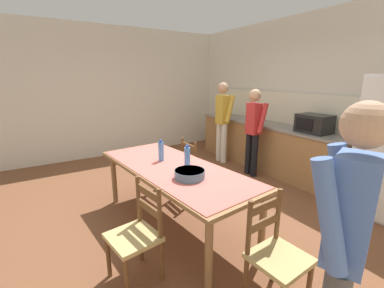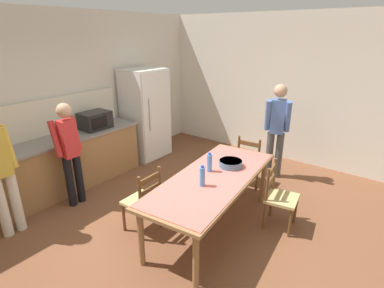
% 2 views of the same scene
% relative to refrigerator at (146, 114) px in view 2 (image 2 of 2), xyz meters
% --- Properties ---
extents(ground_plane, '(8.32, 8.32, 0.00)m').
position_rel_refrigerator_xyz_m(ground_plane, '(-1.55, -2.19, -0.92)').
color(ground_plane, brown).
extents(wall_back, '(6.52, 0.12, 2.90)m').
position_rel_refrigerator_xyz_m(wall_back, '(-1.55, 0.47, 0.53)').
color(wall_back, silver).
rests_on(wall_back, ground).
extents(wall_right, '(0.12, 5.20, 2.90)m').
position_rel_refrigerator_xyz_m(wall_right, '(1.71, -2.19, 0.53)').
color(wall_right, silver).
rests_on(wall_right, ground).
extents(kitchen_counter, '(3.43, 0.66, 0.91)m').
position_rel_refrigerator_xyz_m(kitchen_counter, '(-2.22, 0.04, -0.46)').
color(kitchen_counter, '#9E7042').
rests_on(kitchen_counter, ground).
extents(counter_splashback, '(3.39, 0.03, 0.60)m').
position_rel_refrigerator_xyz_m(counter_splashback, '(-2.22, 0.35, 0.29)').
color(counter_splashback, '#EFE8CB').
rests_on(counter_splashback, kitchen_counter).
extents(refrigerator, '(0.81, 0.73, 1.84)m').
position_rel_refrigerator_xyz_m(refrigerator, '(0.00, 0.00, 0.00)').
color(refrigerator, white).
rests_on(refrigerator, ground).
extents(microwave, '(0.50, 0.39, 0.30)m').
position_rel_refrigerator_xyz_m(microwave, '(-1.21, 0.02, 0.14)').
color(microwave, black).
rests_on(microwave, kitchen_counter).
extents(dining_table, '(2.36, 1.15, 0.78)m').
position_rel_refrigerator_xyz_m(dining_table, '(-1.29, -2.54, -0.22)').
color(dining_table, olive).
rests_on(dining_table, ground).
extents(bottle_near_centre, '(0.07, 0.07, 0.27)m').
position_rel_refrigerator_xyz_m(bottle_near_centre, '(-1.57, -2.57, -0.02)').
color(bottle_near_centre, '#4C8ED6').
rests_on(bottle_near_centre, dining_table).
extents(bottle_off_centre, '(0.07, 0.07, 0.27)m').
position_rel_refrigerator_xyz_m(bottle_off_centre, '(-1.19, -2.41, -0.02)').
color(bottle_off_centre, '#4C8ED6').
rests_on(bottle_off_centre, dining_table).
extents(serving_bowl, '(0.32, 0.32, 0.09)m').
position_rel_refrigerator_xyz_m(serving_bowl, '(-0.89, -2.56, -0.09)').
color(serving_bowl, slate).
rests_on(serving_bowl, dining_table).
extents(chair_head_end, '(0.43, 0.45, 0.91)m').
position_rel_refrigerator_xyz_m(chair_head_end, '(0.13, -2.38, -0.48)').
color(chair_head_end, brown).
rests_on(chair_head_end, ground).
extents(chair_side_near_right, '(0.48, 0.46, 0.91)m').
position_rel_refrigerator_xyz_m(chair_side_near_right, '(-0.70, -3.23, -0.48)').
color(chair_side_near_right, brown).
rests_on(chair_side_near_right, ground).
extents(chair_side_far_left, '(0.43, 0.41, 0.91)m').
position_rel_refrigerator_xyz_m(chair_side_far_left, '(-1.89, -1.85, -0.48)').
color(chair_side_far_left, brown).
rests_on(chair_side_far_left, ground).
extents(person_at_sink, '(0.43, 0.29, 1.70)m').
position_rel_refrigerator_xyz_m(person_at_sink, '(-2.98, -0.48, 0.03)').
color(person_at_sink, silver).
rests_on(person_at_sink, ground).
extents(person_at_counter, '(0.40, 0.28, 1.60)m').
position_rel_refrigerator_xyz_m(person_at_counter, '(-2.05, -0.50, -0.02)').
color(person_at_counter, black).
rests_on(person_at_counter, ground).
extents(person_by_table, '(0.37, 0.48, 1.71)m').
position_rel_refrigerator_xyz_m(person_by_table, '(0.69, -2.56, 0.04)').
color(person_by_table, '#4C4C4C').
rests_on(person_by_table, ground).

